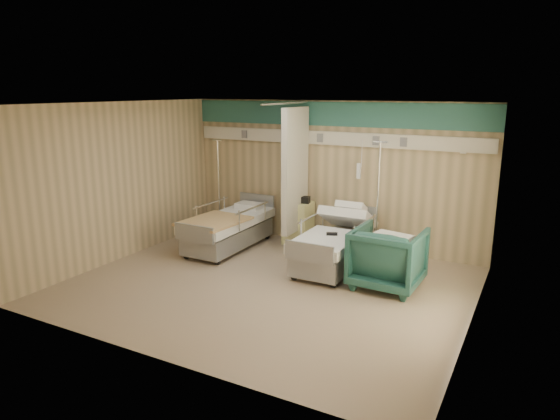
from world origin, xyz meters
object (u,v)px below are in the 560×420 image
(bedside_cabinet, at_px, (298,223))
(visitor_armchair, at_px, (388,258))
(bed_right, at_px, (335,249))
(iv_stand_left, at_px, (220,215))
(bed_left, at_px, (229,232))
(iv_stand_right, at_px, (376,236))

(bedside_cabinet, relative_size, visitor_armchair, 0.81)
(bed_right, relative_size, iv_stand_left, 1.08)
(bed_left, distance_m, visitor_armchair, 3.29)
(bedside_cabinet, xyz_separation_m, iv_stand_right, (1.65, -0.18, 0.01))
(iv_stand_left, bearing_deg, visitor_armchair, -16.84)
(bed_right, distance_m, visitor_armchair, 1.16)
(bed_right, bearing_deg, iv_stand_left, 165.64)
(bedside_cabinet, height_order, visitor_armchair, visitor_armchair)
(bed_right, relative_size, bedside_cabinet, 2.54)
(visitor_armchair, relative_size, iv_stand_right, 0.49)
(bedside_cabinet, xyz_separation_m, iv_stand_left, (-1.78, -0.15, -0.02))
(visitor_armchair, distance_m, iv_stand_right, 1.30)
(bed_left, relative_size, bedside_cabinet, 2.54)
(bed_right, distance_m, iv_stand_left, 3.03)
(iv_stand_right, height_order, iv_stand_left, iv_stand_right)
(visitor_armchair, distance_m, iv_stand_left, 4.17)
(bed_right, relative_size, visitor_armchair, 2.07)
(bed_left, distance_m, iv_stand_left, 1.06)
(visitor_armchair, bearing_deg, bedside_cabinet, -29.52)
(bed_right, bearing_deg, bedside_cabinet, 141.95)
(bed_right, height_order, visitor_armchair, visitor_armchair)
(bed_right, xyz_separation_m, bedside_cabinet, (-1.15, 0.90, 0.11))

